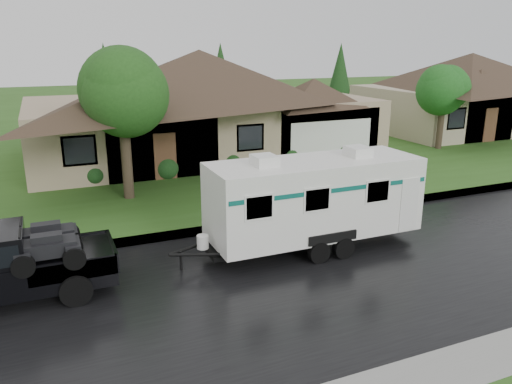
{
  "coord_description": "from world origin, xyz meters",
  "views": [
    {
      "loc": [
        -6.09,
        -12.7,
        6.01
      ],
      "look_at": [
        0.2,
        2.0,
        1.27
      ],
      "focal_mm": 35.0,
      "sensor_mm": 36.0,
      "label": 1
    }
  ],
  "objects": [
    {
      "name": "tree_right_green",
      "position": [
        15.11,
        9.62,
        3.58
      ],
      "size": [
        2.99,
        2.99,
        4.95
      ],
      "color": "#382B1E",
      "rests_on": "lawn"
    },
    {
      "name": "road",
      "position": [
        0.0,
        -2.0,
        0.01
      ],
      "size": [
        140.0,
        8.0,
        0.01
      ],
      "primitive_type": "cube",
      "color": "black",
      "rests_on": "ground"
    },
    {
      "name": "lawn",
      "position": [
        0.0,
        15.0,
        0.07
      ],
      "size": [
        140.0,
        26.0,
        0.15
      ],
      "primitive_type": "cube",
      "color": "#2E561B",
      "rests_on": "ground"
    },
    {
      "name": "house_main",
      "position": [
        2.29,
        13.84,
        3.59
      ],
      "size": [
        19.44,
        10.8,
        6.9
      ],
      "color": "tan",
      "rests_on": "lawn"
    },
    {
      "name": "curb",
      "position": [
        0.0,
        2.25,
        0.07
      ],
      "size": [
        140.0,
        0.5,
        0.15
      ],
      "primitive_type": "cube",
      "color": "gray",
      "rests_on": "ground"
    },
    {
      "name": "shrub_row",
      "position": [
        2.0,
        9.3,
        0.65
      ],
      "size": [
        13.6,
        1.0,
        1.0
      ],
      "color": "#143814",
      "rests_on": "lawn"
    },
    {
      "name": "travel_trailer",
      "position": [
        1.14,
        -0.25,
        1.61
      ],
      "size": [
        6.77,
        2.38,
        3.04
      ],
      "color": "white",
      "rests_on": "ground"
    },
    {
      "name": "house_neighbor",
      "position": [
        22.27,
        14.34,
        3.32
      ],
      "size": [
        15.12,
        9.72,
        6.45
      ],
      "color": "tan",
      "rests_on": "lawn"
    },
    {
      "name": "tree_left_green",
      "position": [
        -3.27,
        6.74,
        4.22
      ],
      "size": [
        3.54,
        3.54,
        5.86
      ],
      "color": "#382B1E",
      "rests_on": "lawn"
    },
    {
      "name": "ground",
      "position": [
        0.0,
        0.0,
        0.0
      ],
      "size": [
        140.0,
        140.0,
        0.0
      ],
      "primitive_type": "plane",
      "color": "#2E561B",
      "rests_on": "ground"
    }
  ]
}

